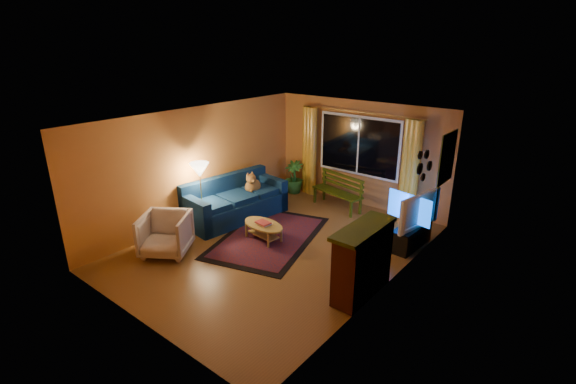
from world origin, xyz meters
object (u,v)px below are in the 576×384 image
Objects in this scene: bench at (337,200)px; sofa at (235,199)px; armchair at (165,232)px; coffee_table at (264,232)px; tv_console at (411,236)px; floor_lamp at (201,195)px.

sofa is at bearing -114.86° from bench.
sofa is at bearing 60.79° from armchair.
coffee_table is 0.91× the size of tv_console.
floor_lamp reaches higher than bench.
floor_lamp is at bearing -102.93° from sofa.
tv_console reaches higher than bench.
coffee_table is at bearing 11.45° from floor_lamp.
bench is 0.58× the size of sofa.
armchair is 1.90m from coffee_table.
coffee_table is (1.06, 1.56, -0.26)m from armchair.
bench is 2.42m from sofa.
floor_lamp reaches higher than tv_console.
coffee_table is at bearing 21.99° from armchair.
armchair is 0.62× the size of floor_lamp.
coffee_table is at bearing -83.56° from bench.
sofa is (-1.45, -1.93, 0.27)m from bench.
bench is 1.38× the size of coffee_table.
floor_lamp reaches higher than sofa.
tv_console is at bearing -6.96° from bench.
floor_lamp is at bearing -168.55° from coffee_table.
armchair is (-1.29, -3.91, 0.23)m from bench.
armchair is at bearing -77.99° from sofa.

